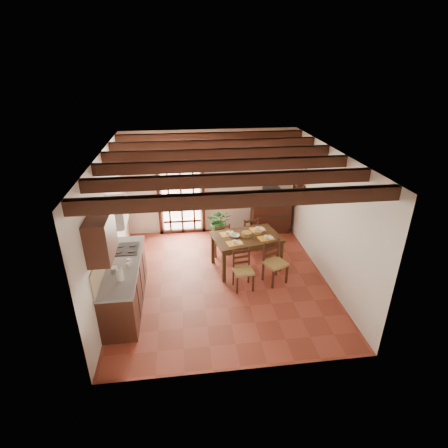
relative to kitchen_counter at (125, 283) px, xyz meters
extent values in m
plane|color=maroon|center=(1.96, 0.60, -0.47)|extent=(5.00, 5.00, 0.00)
cube|color=silver|center=(1.96, 3.10, 0.93)|extent=(4.50, 0.02, 2.80)
cube|color=silver|center=(1.96, -1.90, 0.93)|extent=(4.50, 0.02, 2.80)
cube|color=silver|center=(-0.29, 0.60, 0.93)|extent=(0.02, 5.00, 2.80)
cube|color=silver|center=(4.21, 0.60, 0.93)|extent=(0.02, 5.00, 2.80)
cube|color=white|center=(1.96, 0.60, 2.33)|extent=(4.50, 5.00, 0.02)
cube|color=black|center=(1.96, -1.50, 2.22)|extent=(4.50, 0.14, 0.20)
cube|color=black|center=(1.96, -0.66, 2.22)|extent=(4.50, 0.14, 0.20)
cube|color=black|center=(1.96, 0.18, 2.22)|extent=(4.50, 0.14, 0.20)
cube|color=black|center=(1.96, 1.02, 2.22)|extent=(4.50, 0.14, 0.20)
cube|color=black|center=(1.96, 1.86, 2.22)|extent=(4.50, 0.14, 0.20)
cube|color=black|center=(1.96, 2.70, 2.22)|extent=(4.50, 0.14, 0.20)
cube|color=white|center=(1.16, 3.09, 0.63)|extent=(1.01, 0.02, 2.11)
cube|color=#351810|center=(1.16, 3.04, 1.77)|extent=(1.26, 0.10, 0.08)
cube|color=#351810|center=(0.57, 3.04, 0.63)|extent=(0.08, 0.10, 2.28)
cube|color=#351810|center=(1.75, 3.04, 0.63)|extent=(0.08, 0.10, 2.28)
cube|color=#351810|center=(1.16, 3.02, 0.63)|extent=(1.01, 0.03, 2.02)
cube|color=#351810|center=(0.01, 0.00, -0.03)|extent=(0.60, 2.20, 0.88)
cube|color=slate|center=(0.01, 0.00, 0.43)|extent=(0.64, 2.25, 0.04)
cube|color=tan|center=(-0.28, 0.00, 0.66)|extent=(0.02, 2.20, 0.50)
cube|color=#351810|center=(-0.12, -0.70, 1.38)|extent=(0.35, 0.80, 0.70)
cube|color=white|center=(-0.09, 0.55, 1.28)|extent=(0.38, 0.60, 0.50)
cube|color=silver|center=(-0.09, 0.55, 1.01)|extent=(0.32, 0.55, 0.04)
cube|color=black|center=(0.01, 0.55, 0.45)|extent=(0.50, 0.55, 0.02)
cylinder|color=white|center=(0.06, -0.55, 0.56)|extent=(0.11, 0.11, 0.24)
cylinder|color=silver|center=(-0.09, -0.25, 0.48)|extent=(0.14, 0.14, 0.10)
cube|color=#382412|center=(2.57, 1.05, 0.30)|extent=(1.62, 1.21, 0.05)
cube|color=#382412|center=(2.57, 1.05, 0.22)|extent=(1.46, 1.09, 0.10)
cube|color=#382412|center=(3.15, 1.58, -0.10)|extent=(0.09, 0.09, 0.75)
cube|color=#382412|center=(1.83, 1.32, -0.10)|extent=(0.09, 0.09, 0.75)
cube|color=#382412|center=(3.31, 0.78, -0.10)|extent=(0.09, 0.09, 0.75)
cube|color=#382412|center=(1.99, 0.52, -0.10)|extent=(0.09, 0.09, 0.75)
cube|color=#A98B48|center=(2.36, 0.23, -0.05)|extent=(0.43, 0.42, 0.05)
cube|color=#351810|center=(2.34, 0.38, 0.16)|extent=(0.40, 0.08, 0.43)
cube|color=#351810|center=(2.36, 0.23, -0.26)|extent=(0.41, 0.39, 0.42)
cube|color=#A98B48|center=(3.08, 0.37, -0.01)|extent=(0.56, 0.55, 0.05)
cube|color=#351810|center=(3.01, 0.53, 0.22)|extent=(0.41, 0.20, 0.47)
cube|color=#351810|center=(3.08, 0.37, -0.24)|extent=(0.53, 0.52, 0.46)
cube|color=#A98B48|center=(2.06, 1.73, -0.05)|extent=(0.46, 0.44, 0.05)
cube|color=#351810|center=(2.09, 1.57, 0.17)|extent=(0.40, 0.10, 0.43)
cube|color=#351810|center=(2.06, 1.73, -0.26)|extent=(0.43, 0.42, 0.43)
cube|color=#A98B48|center=(2.78, 1.87, -0.02)|extent=(0.49, 0.48, 0.05)
cube|color=#351810|center=(2.82, 1.70, 0.21)|extent=(0.42, 0.12, 0.46)
cube|color=#351810|center=(2.78, 1.87, -0.25)|extent=(0.47, 0.46, 0.45)
cube|color=orange|center=(2.20, 0.82, 0.37)|extent=(0.34, 0.25, 0.01)
cube|color=orange|center=(2.94, 0.82, 0.37)|extent=(0.34, 0.25, 0.01)
cube|color=orange|center=(2.20, 1.28, 0.37)|extent=(0.34, 0.25, 0.01)
cube|color=orange|center=(2.94, 1.28, 0.37)|extent=(0.34, 0.25, 0.01)
cylinder|color=olive|center=(2.57, 1.05, 0.41)|extent=(0.23, 0.23, 0.09)
imported|color=white|center=(2.30, 1.05, 0.35)|extent=(0.26, 0.26, 0.05)
cube|color=#351810|center=(3.59, 2.83, -0.03)|extent=(1.06, 0.49, 0.89)
cube|color=black|center=(3.59, 2.83, 0.61)|extent=(0.45, 0.41, 0.37)
cube|color=black|center=(3.59, 2.63, 0.61)|extent=(0.35, 0.04, 0.28)
cube|color=white|center=(3.46, 3.08, 1.28)|extent=(0.25, 0.03, 0.32)
cone|color=maroon|center=(2.12, 2.48, -0.36)|extent=(0.34, 0.34, 0.21)
imported|color=#144C19|center=(2.12, 2.48, 0.10)|extent=(1.82, 1.63, 1.80)
cube|color=#351810|center=(4.10, 2.20, 1.08)|extent=(0.20, 0.42, 0.03)
cube|color=#351810|center=(4.10, 2.03, 0.99)|extent=(0.18, 0.03, 0.18)
cube|color=#351810|center=(4.10, 2.37, 0.99)|extent=(0.18, 0.03, 0.18)
imported|color=#B2BFB2|center=(4.10, 2.20, 1.18)|extent=(0.15, 0.15, 0.15)
sphere|color=orange|center=(4.10, 2.20, 1.39)|extent=(0.14, 0.14, 0.14)
cylinder|color=#144C19|center=(4.10, 2.20, 1.24)|extent=(0.01, 0.01, 0.28)
cube|color=brown|center=(4.18, 2.20, 1.58)|extent=(0.03, 0.32, 0.32)
cube|color=#C3B292|center=(4.17, 2.20, 1.58)|extent=(0.01, 0.26, 0.26)
cylinder|color=black|center=(2.57, 1.15, 1.98)|extent=(0.01, 0.01, 0.70)
cone|color=#FFEDCD|center=(2.57, 1.15, 1.61)|extent=(0.36, 0.36, 0.14)
sphere|color=#FFD88C|center=(2.57, 1.15, 1.53)|extent=(0.09, 0.09, 0.09)
camera|label=1|loc=(1.20, -5.78, 3.91)|focal=28.00mm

